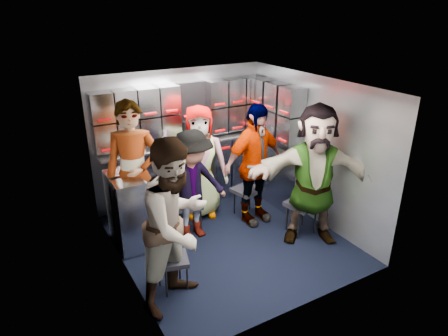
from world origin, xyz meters
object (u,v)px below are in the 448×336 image
jump_seat_near_right (302,206)px  attendant_arc_b (193,186)px  jump_seat_mid_left (188,206)px  jump_seat_center (195,187)px  attendant_arc_d (254,165)px  attendant_standing (134,175)px  jump_seat_near_left (172,261)px  jump_seat_mid_right (247,191)px  attendant_arc_c (199,162)px  attendant_arc_a (176,224)px  attendant_arc_e (314,175)px

jump_seat_near_right → attendant_arc_b: bearing=155.0°
jump_seat_mid_left → jump_seat_center: jump_seat_mid_left is taller
jump_seat_center → attendant_arc_d: bearing=-52.2°
attendant_standing → attendant_arc_b: (0.68, -0.28, -0.20)m
attendant_standing → jump_seat_near_left: bearing=-67.4°
jump_seat_mid_right → attendant_arc_b: attendant_arc_b is taller
attendant_arc_c → jump_seat_center: bearing=110.8°
attendant_arc_a → jump_seat_mid_left: bearing=34.3°
jump_seat_mid_left → attendant_arc_a: attendant_arc_a is taller
jump_seat_mid_right → attendant_arc_d: size_ratio=0.26×
attendant_arc_a → attendant_standing: bearing=63.6°
jump_seat_mid_left → attendant_arc_b: size_ratio=0.29×
attendant_arc_a → attendant_arc_b: size_ratio=1.20×
attendant_arc_c → attendant_arc_e: (0.98, -1.35, 0.10)m
attendant_arc_a → attendant_arc_d: size_ratio=1.05×
attendant_arc_a → attendant_arc_c: bearing=29.7°
attendant_standing → attendant_arc_b: 0.76m
attendant_arc_d → jump_seat_center: bearing=120.7°
attendant_arc_d → attendant_arc_e: attendant_arc_e is taller
jump_seat_near_left → attendant_arc_b: bearing=51.9°
attendant_arc_a → attendant_arc_e: bearing=-20.5°
jump_seat_center → jump_seat_near_right: 1.67m
jump_seat_near_left → attendant_arc_d: (1.62, 0.83, 0.52)m
jump_seat_center → jump_seat_mid_right: (0.58, -0.57, 0.03)m
attendant_arc_c → jump_seat_mid_right: bearing=-13.0°
attendant_arc_e → jump_seat_mid_right: bearing=143.6°
jump_seat_center → attendant_arc_b: (-0.37, -0.72, 0.41)m
jump_seat_center → jump_seat_near_left: bearing=-123.5°
attendant_arc_c → jump_seat_near_right: bearing=-29.4°
jump_seat_mid_right → attendant_arc_b: size_ratio=0.29×
jump_seat_mid_right → jump_seat_near_right: (0.40, -0.79, 0.02)m
jump_seat_near_left → jump_seat_center: 1.89m
attendant_arc_b → attendant_arc_c: (0.37, 0.54, 0.08)m
jump_seat_near_left → attendant_arc_d: 1.90m
jump_seat_center → attendant_arc_d: 1.08m
attendant_arc_d → attendant_arc_a: bearing=-155.2°
jump_seat_center → attendant_arc_b: attendant_arc_b is taller
jump_seat_near_right → attendant_arc_d: attendant_arc_d is taller
attendant_arc_d → attendant_standing: bearing=162.5°
jump_seat_center → attendant_arc_d: attendant_arc_d is taller
jump_seat_center → attendant_arc_c: size_ratio=0.24×
jump_seat_mid_left → attendant_standing: attendant_standing is taller
jump_seat_mid_right → attendant_standing: (-1.63, 0.12, 0.57)m
jump_seat_mid_left → attendant_arc_b: (-0.00, -0.18, 0.37)m
attendant_arc_a → attendant_arc_d: 1.91m
attendant_arc_e → jump_seat_near_right: bearing=121.0°
attendant_standing → attendant_arc_c: (1.05, 0.27, -0.12)m
jump_seat_near_right → attendant_arc_e: (-0.00, -0.18, 0.53)m
jump_seat_mid_left → attendant_arc_c: attendant_arc_c is taller
jump_seat_near_right → attendant_arc_c: size_ratio=0.28×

